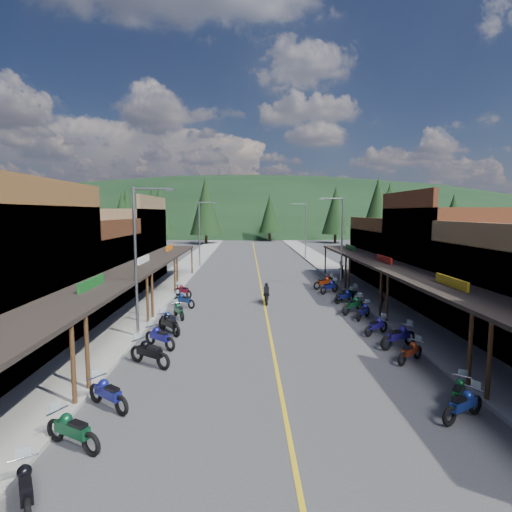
{
  "coord_description": "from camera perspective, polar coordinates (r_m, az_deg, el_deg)",
  "views": [
    {
      "loc": [
        -1.24,
        -26.85,
        6.69
      ],
      "look_at": [
        -0.5,
        6.86,
        3.0
      ],
      "focal_mm": 28.0,
      "sensor_mm": 36.0,
      "label": 1
    }
  ],
  "objects": [
    {
      "name": "pine_2",
      "position": [
        85.31,
        -7.2,
        7.07
      ],
      "size": [
        6.72,
        6.72,
        14.0
      ],
      "color": "black",
      "rests_on": "ground"
    },
    {
      "name": "streetlight_3",
      "position": [
        57.48,
        6.96,
        3.98
      ],
      "size": [
        2.16,
        0.18,
        8.0
      ],
      "color": "gray",
      "rests_on": "ground"
    },
    {
      "name": "pine_1",
      "position": [
        99.49,
        -14.57,
        6.36
      ],
      "size": [
        5.88,
        5.88,
        12.5
      ],
      "color": "black",
      "rests_on": "ground"
    },
    {
      "name": "pine_7",
      "position": [
        107.35,
        -18.01,
        6.23
      ],
      "size": [
        5.88,
        5.88,
        12.5
      ],
      "color": "black",
      "rests_on": "ground"
    },
    {
      "name": "bike_east_11",
      "position": [
        35.46,
        9.75,
        -3.66
      ],
      "size": [
        2.34,
        1.73,
        1.29
      ],
      "primitive_type": null,
      "rotation": [
        0.0,
        0.0,
        -1.08
      ],
      "color": "#AF310C",
      "rests_on": "ground"
    },
    {
      "name": "bike_west_1",
      "position": [
        13.35,
        -24.77,
        -21.48
      ],
      "size": [
        2.18,
        1.63,
        1.2
      ],
      "primitive_type": null,
      "rotation": [
        0.0,
        0.0,
        1.06
      ],
      "color": "#0D4124",
      "rests_on": "ground"
    },
    {
      "name": "bike_east_12",
      "position": [
        37.97,
        10.23,
        -3.14
      ],
      "size": [
        1.66,
        2.0,
        1.13
      ],
      "primitive_type": null,
      "rotation": [
        0.0,
        0.0,
        -0.6
      ],
      "color": "maroon",
      "rests_on": "ground"
    },
    {
      "name": "bike_west_8",
      "position": [
        28.8,
        -10.25,
        -6.12
      ],
      "size": [
        2.0,
        1.76,
        1.15
      ],
      "primitive_type": null,
      "rotation": [
        0.0,
        0.0,
        0.91
      ],
      "color": "navy",
      "rests_on": "ground"
    },
    {
      "name": "streetlight_2",
      "position": [
        35.87,
        11.97,
        2.55
      ],
      "size": [
        2.16,
        0.18,
        8.0
      ],
      "color": "gray",
      "rests_on": "ground"
    },
    {
      "name": "pine_11",
      "position": [
        68.24,
        16.99,
        6.39
      ],
      "size": [
        5.82,
        5.82,
        12.4
      ],
      "color": "black",
      "rests_on": "ground"
    },
    {
      "name": "bike_east_9",
      "position": [
        31.05,
        12.96,
        -5.18
      ],
      "size": [
        2.29,
        1.65,
        1.26
      ],
      "primitive_type": null,
      "rotation": [
        0.0,
        0.0,
        -1.1
      ],
      "color": "#0B3720",
      "rests_on": "ground"
    },
    {
      "name": "pine_6",
      "position": [
        102.4,
        26.35,
        5.48
      ],
      "size": [
        5.04,
        5.04,
        11.0
      ],
      "color": "black",
      "rests_on": "ground"
    },
    {
      "name": "bike_west_0",
      "position": [
        11.63,
        -30.07,
        -26.5
      ],
      "size": [
        1.56,
        1.98,
        1.1
      ],
      "primitive_type": null,
      "rotation": [
        0.0,
        0.0,
        0.55
      ],
      "color": "black",
      "rests_on": "ground"
    },
    {
      "name": "bike_east_3",
      "position": [
        19.58,
        21.19,
        -12.5
      ],
      "size": [
        1.87,
        1.67,
        1.08
      ],
      "primitive_type": null,
      "rotation": [
        0.0,
        0.0,
        -0.9
      ],
      "color": "maroon",
      "rests_on": "ground"
    },
    {
      "name": "rider_on_bike",
      "position": [
        29.54,
        1.49,
        -5.58
      ],
      "size": [
        0.72,
        2.1,
        1.59
      ],
      "rotation": [
        0.0,
        0.0,
        -0.01
      ],
      "color": "black",
      "rests_on": "ground"
    },
    {
      "name": "pedestrian_east_b",
      "position": [
        41.01,
        11.98,
        -1.88
      ],
      "size": [
        0.92,
        0.91,
        1.69
      ],
      "primitive_type": "imported",
      "rotation": [
        0.0,
        0.0,
        3.92
      ],
      "color": "brown",
      "rests_on": "sidewalk_east"
    },
    {
      "name": "pine_5",
      "position": [
        104.95,
        18.5,
        6.63
      ],
      "size": [
        6.72,
        6.72,
        14.0
      ],
      "color": "black",
      "rests_on": "ground"
    },
    {
      "name": "bike_east_8",
      "position": [
        30.35,
        12.57,
        -5.54
      ],
      "size": [
        2.05,
        1.62,
        1.14
      ],
      "primitive_type": null,
      "rotation": [
        0.0,
        0.0,
        -1.02
      ],
      "color": "navy",
      "rests_on": "ground"
    },
    {
      "name": "bike_west_4",
      "position": [
        20.67,
        -13.6,
        -11.02
      ],
      "size": [
        2.12,
        1.94,
        1.23
      ],
      "primitive_type": null,
      "rotation": [
        0.0,
        0.0,
        0.88
      ],
      "color": "navy",
      "rests_on": "ground"
    },
    {
      "name": "centerline",
      "position": [
        47.34,
        0.26,
        -1.87
      ],
      "size": [
        0.15,
        90.0,
        0.01
      ],
      "primitive_type": "cube",
      "color": "gold",
      "rests_on": "ground"
    },
    {
      "name": "pine_10",
      "position": [
        78.66,
        -13.63,
        6.14
      ],
      "size": [
        5.38,
        5.38,
        11.6
      ],
      "color": "black",
      "rests_on": "ground"
    },
    {
      "name": "pine_9",
      "position": [
        76.16,
        18.2,
        5.7
      ],
      "size": [
        4.93,
        4.93,
        10.8
      ],
      "color": "black",
      "rests_on": "ground"
    },
    {
      "name": "ground",
      "position": [
        27.7,
        1.37,
        -7.73
      ],
      "size": [
        220.0,
        220.0,
        0.0
      ],
      "primitive_type": "plane",
      "color": "#38383A",
      "rests_on": "ground"
    },
    {
      "name": "bike_east_1",
      "position": [
        15.23,
        27.5,
        -18.17
      ],
      "size": [
        2.07,
        1.58,
        1.14
      ],
      "primitive_type": null,
      "rotation": [
        0.0,
        0.0,
        -1.04
      ],
      "color": "navy",
      "rests_on": "ground"
    },
    {
      "name": "shop_east_2",
      "position": [
        32.42,
        26.37,
        -0.02
      ],
      "size": [
        10.9,
        9.0,
        8.2
      ],
      "color": "#562B19",
      "rests_on": "ground"
    },
    {
      "name": "bike_east_2",
      "position": [
        16.19,
        26.97,
        -16.79
      ],
      "size": [
        1.67,
        1.86,
        1.08
      ],
      "primitive_type": null,
      "rotation": [
        0.0,
        0.0,
        -0.68
      ],
      "color": "#0C401E",
      "rests_on": "ground"
    },
    {
      "name": "sidewalk_east",
      "position": [
        48.35,
        10.63,
        -1.73
      ],
      "size": [
        3.4,
        94.0,
        0.15
      ],
      "primitive_type": "cube",
      "color": "gray",
      "rests_on": "ground"
    },
    {
      "name": "pedestrian_east_a",
      "position": [
        28.84,
        17.42,
        -5.44
      ],
      "size": [
        0.42,
        0.62,
        1.68
      ],
      "primitive_type": "imported",
      "rotation": [
        0.0,
        0.0,
        -1.6
      ],
      "color": "#281D2C",
      "rests_on": "sidewalk_east"
    },
    {
      "name": "streetlight_0",
      "position": [
        21.73,
        -16.48,
        0.1
      ],
      "size": [
        2.16,
        0.18,
        8.0
      ],
      "color": "gray",
      "rests_on": "ground"
    },
    {
      "name": "bike_west_3",
      "position": [
        18.47,
        -14.97,
        -13.02
      ],
      "size": [
        2.36,
        1.94,
        1.33
      ],
      "primitive_type": null,
      "rotation": [
        0.0,
        0.0,
        0.98
      ],
      "color": "black",
      "rests_on": "ground"
    },
    {
      "name": "bike_east_7",
      "position": [
        27.41,
        13.73,
        -6.68
      ],
      "size": [
        2.2,
        2.05,
        1.29
      ],
      "primitive_type": null,
      "rotation": [
        0.0,
        0.0,
        -0.85
      ],
      "color": "#0E4723",
      "rests_on": "ground"
    },
    {
      "name": "pine_4",
      "position": [
        88.96,
        11.31,
        6.48
      ],
      "size": [
        5.88,
        5.88,
        12.5
      ],
      "color": "black",
      "rests_on": "ground"
    },
    {
      "name": "sidewalk_west",
      "position": [
        47.9,
        -10.2,
        -1.79
      ],
      "size": [
        3.4,
        94.0,
        0.15
      ],
      "primitive_type": "cube",
      "color": "gray",
      "rests_on": "ground"
    },
    {
      "name": "bike_west_5",
      "position": [
        22.84,
        -12.32,
        -9.28
      ],
      "size": [
        1.99,
        2.19,
        1.27
      ],
      "primitive_type": null,
      "rotation": [
        0.0,
        0.0,
        0.69
      ],
      "color": "black",
      "rests_on": "ground"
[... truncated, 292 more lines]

